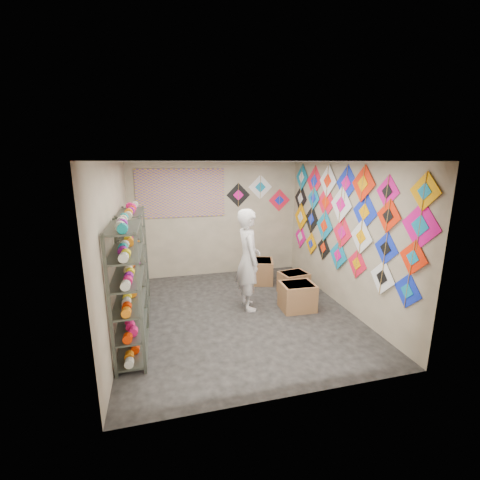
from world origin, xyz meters
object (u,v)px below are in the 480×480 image
object	(u,v)px
shelf_rack_front	(129,291)
shopkeeper	(248,260)
carton_b	(294,283)
shelf_rack_back	(135,263)
carton_a	(297,296)
carton_c	(260,271)

from	to	relation	value
shelf_rack_front	shopkeeper	xyz separation A→B (m)	(2.01, 1.04, -0.00)
carton_b	shelf_rack_back	bearing A→B (deg)	173.80
shopkeeper	carton_b	xyz separation A→B (m)	(1.11, 0.42, -0.72)
carton_a	carton_c	bearing A→B (deg)	100.95
carton_a	carton_c	world-z (taller)	carton_c
shopkeeper	carton_c	bearing A→B (deg)	-27.59
shelf_rack_front	carton_b	size ratio (longest dim) A/B	3.44
carton_b	carton_c	bearing A→B (deg)	112.41
shelf_rack_back	carton_b	distance (m)	3.21
carton_b	shopkeeper	bearing A→B (deg)	-168.54
shopkeeper	shelf_rack_front	bearing A→B (deg)	117.55
carton_b	carton_c	world-z (taller)	carton_c
shelf_rack_front	carton_a	bearing A→B (deg)	14.36
shelf_rack_front	carton_b	bearing A→B (deg)	25.06
shopkeeper	carton_b	bearing A→B (deg)	-69.29
carton_c	carton_a	bearing A→B (deg)	-64.33
shopkeeper	carton_a	bearing A→B (deg)	-109.16
shopkeeper	carton_b	world-z (taller)	shopkeeper
shelf_rack_back	carton_a	distance (m)	3.02
shelf_rack_back	carton_c	xyz separation A→B (m)	(2.64, 0.94, -0.69)
shelf_rack_front	carton_c	distance (m)	3.53
carton_a	shelf_rack_back	bearing A→B (deg)	170.85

